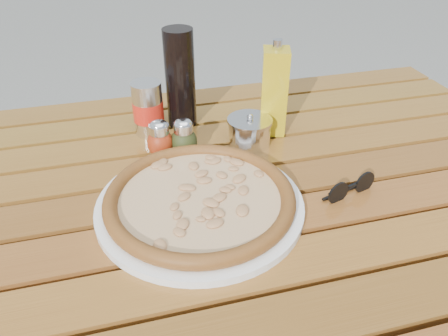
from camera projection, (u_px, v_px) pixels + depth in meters
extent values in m
cube|color=#33190B|center=(377.00, 187.00, 1.49)|extent=(0.06, 0.06, 0.70)
cube|color=#341A0B|center=(227.00, 208.00, 0.84)|extent=(1.36, 0.86, 0.04)
cube|color=#4F2C0E|center=(286.00, 328.00, 0.58)|extent=(1.40, 0.09, 0.03)
cube|color=#5E3410|center=(262.00, 272.00, 0.66)|extent=(1.40, 0.09, 0.03)
cube|color=#582C0F|center=(242.00, 228.00, 0.74)|extent=(1.40, 0.09, 0.03)
cube|color=#502A0E|center=(227.00, 193.00, 0.82)|extent=(1.40, 0.09, 0.03)
cube|color=#58310F|center=(214.00, 165.00, 0.90)|extent=(1.40, 0.09, 0.03)
cube|color=#59340F|center=(203.00, 141.00, 0.99)|extent=(1.40, 0.09, 0.03)
cube|color=#57350F|center=(194.00, 120.00, 1.07)|extent=(1.40, 0.09, 0.03)
cube|color=#53300E|center=(186.00, 103.00, 1.15)|extent=(1.40, 0.09, 0.03)
cylinder|color=white|center=(200.00, 205.00, 0.76)|extent=(0.41, 0.41, 0.01)
cylinder|color=beige|center=(200.00, 199.00, 0.75)|extent=(0.32, 0.32, 0.01)
torus|color=black|center=(200.00, 197.00, 0.75)|extent=(0.34, 0.34, 0.03)
ellipsoid|color=#A23012|center=(160.00, 143.00, 0.89)|extent=(0.06, 0.06, 0.06)
cylinder|color=silver|center=(159.00, 129.00, 0.87)|extent=(0.05, 0.05, 0.02)
ellipsoid|color=white|center=(159.00, 125.00, 0.87)|extent=(0.04, 0.04, 0.02)
ellipsoid|color=#323917|center=(184.00, 142.00, 0.89)|extent=(0.07, 0.07, 0.06)
cylinder|color=silver|center=(183.00, 127.00, 0.88)|extent=(0.05, 0.05, 0.02)
ellipsoid|color=white|center=(183.00, 123.00, 0.87)|extent=(0.05, 0.05, 0.02)
cylinder|color=black|center=(180.00, 79.00, 0.96)|extent=(0.08, 0.08, 0.22)
cylinder|color=silver|center=(148.00, 108.00, 0.95)|extent=(0.07, 0.07, 0.12)
cylinder|color=red|center=(148.00, 111.00, 0.96)|extent=(0.07, 0.07, 0.04)
cube|color=#B79C13|center=(274.00, 92.00, 0.94)|extent=(0.07, 0.07, 0.19)
cylinder|color=silver|center=(277.00, 44.00, 0.88)|extent=(0.03, 0.03, 0.02)
cylinder|color=white|center=(249.00, 132.00, 0.93)|extent=(0.10, 0.10, 0.05)
cylinder|color=silver|center=(250.00, 120.00, 0.92)|extent=(0.11, 0.11, 0.01)
sphere|color=silver|center=(250.00, 117.00, 0.91)|extent=(0.02, 0.02, 0.01)
cylinder|color=black|center=(338.00, 193.00, 0.77)|extent=(0.04, 0.02, 0.04)
cylinder|color=black|center=(365.00, 182.00, 0.80)|extent=(0.04, 0.02, 0.04)
cube|color=black|center=(352.00, 186.00, 0.78)|extent=(0.02, 0.01, 0.00)
cube|color=black|center=(342.00, 192.00, 0.80)|extent=(0.09, 0.03, 0.00)
cube|color=black|center=(348.00, 187.00, 0.81)|extent=(0.09, 0.03, 0.00)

